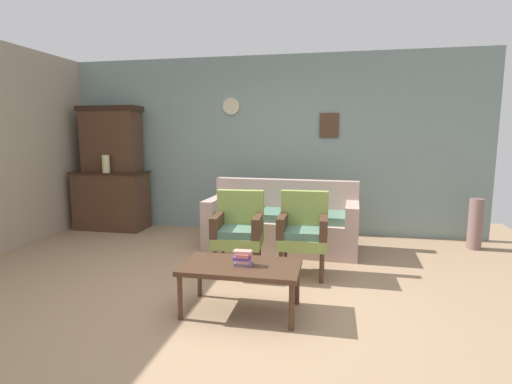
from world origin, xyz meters
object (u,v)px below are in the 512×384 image
(side_cabinet, at_px, (112,200))
(book_stack_on_table, at_px, (243,258))
(armchair_near_cabinet, at_px, (239,228))
(floor_vase_by_wall, at_px, (475,224))
(armchair_row_middle, at_px, (303,229))
(vase_on_cabinet, at_px, (106,164))
(floral_couch, at_px, (282,224))
(coffee_table, at_px, (241,270))

(side_cabinet, bearing_deg, book_stack_on_table, -42.45)
(armchair_near_cabinet, relative_size, floor_vase_by_wall, 1.32)
(armchair_near_cabinet, relative_size, armchair_row_middle, 1.00)
(vase_on_cabinet, distance_m, book_stack_on_table, 3.64)
(side_cabinet, relative_size, vase_on_cabinet, 4.18)
(vase_on_cabinet, height_order, floral_couch, vase_on_cabinet)
(floral_couch, bearing_deg, side_cabinet, 168.93)
(side_cabinet, height_order, book_stack_on_table, side_cabinet)
(side_cabinet, xyz_separation_m, coffee_table, (2.75, -2.52, -0.09))
(side_cabinet, distance_m, armchair_row_middle, 3.53)
(vase_on_cabinet, bearing_deg, book_stack_on_table, -40.84)
(vase_on_cabinet, relative_size, floral_couch, 0.14)
(coffee_table, bearing_deg, vase_on_cabinet, 139.08)
(floral_couch, height_order, coffee_table, floral_couch)
(side_cabinet, relative_size, floral_couch, 0.57)
(book_stack_on_table, bearing_deg, floral_couch, 87.90)
(vase_on_cabinet, height_order, coffee_table, vase_on_cabinet)
(armchair_row_middle, bearing_deg, floral_couch, 110.81)
(vase_on_cabinet, bearing_deg, floor_vase_by_wall, 0.87)
(armchair_near_cabinet, distance_m, coffee_table, 0.98)
(armchair_row_middle, height_order, floor_vase_by_wall, armchair_row_middle)
(vase_on_cabinet, distance_m, armchair_row_middle, 3.46)
(armchair_near_cabinet, xyz_separation_m, book_stack_on_table, (0.27, -0.95, -0.02))
(coffee_table, bearing_deg, floral_couch, 87.26)
(side_cabinet, xyz_separation_m, vase_on_cabinet, (0.05, -0.18, 0.60))
(floral_couch, bearing_deg, book_stack_on_table, -92.10)
(vase_on_cabinet, height_order, armchair_row_middle, vase_on_cabinet)
(armchair_row_middle, bearing_deg, coffee_table, -113.51)
(armchair_near_cabinet, xyz_separation_m, coffee_table, (0.25, -0.94, -0.12))
(side_cabinet, distance_m, coffee_table, 3.73)
(vase_on_cabinet, relative_size, armchair_row_middle, 0.31)
(floral_couch, bearing_deg, coffee_table, -92.74)
(floral_couch, xyz_separation_m, armchair_near_cabinet, (-0.35, -1.02, 0.17))
(vase_on_cabinet, distance_m, coffee_table, 3.64)
(floor_vase_by_wall, bearing_deg, book_stack_on_table, -136.94)
(floral_couch, relative_size, armchair_near_cabinet, 2.24)
(book_stack_on_table, distance_m, floor_vase_by_wall, 3.56)
(coffee_table, height_order, floor_vase_by_wall, floor_vase_by_wall)
(floral_couch, relative_size, armchair_row_middle, 2.24)
(armchair_near_cabinet, bearing_deg, vase_on_cabinet, 150.28)
(side_cabinet, relative_size, coffee_table, 1.16)
(vase_on_cabinet, bearing_deg, armchair_row_middle, -22.57)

